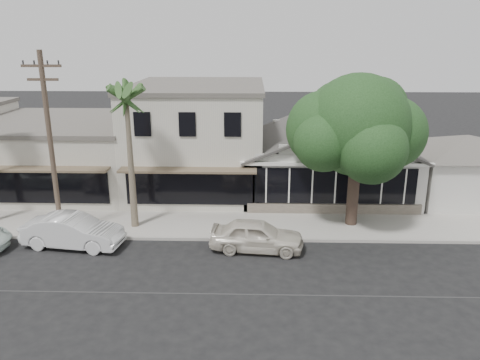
{
  "coord_description": "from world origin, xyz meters",
  "views": [
    {
      "loc": [
        0.46,
        -15.97,
        9.54
      ],
      "look_at": [
        -0.14,
        6.0,
        2.79
      ],
      "focal_mm": 35.0,
      "sensor_mm": 36.0,
      "label": 1
    }
  ],
  "objects_px": {
    "utility_pole": "(50,143)",
    "car_0": "(257,235)",
    "car_1": "(73,231)",
    "shade_tree": "(356,127)"
  },
  "relations": [
    {
      "from": "utility_pole",
      "to": "car_0",
      "type": "relative_size",
      "value": 2.08
    },
    {
      "from": "car_0",
      "to": "car_1",
      "type": "distance_m",
      "value": 8.67
    },
    {
      "from": "shade_tree",
      "to": "car_1",
      "type": "bearing_deg",
      "value": -167.19
    },
    {
      "from": "car_1",
      "to": "shade_tree",
      "type": "height_order",
      "value": "shade_tree"
    },
    {
      "from": "car_0",
      "to": "shade_tree",
      "type": "xyz_separation_m",
      "value": [
        4.9,
        3.25,
        4.48
      ]
    },
    {
      "from": "utility_pole",
      "to": "shade_tree",
      "type": "bearing_deg",
      "value": 7.87
    },
    {
      "from": "car_0",
      "to": "car_1",
      "type": "relative_size",
      "value": 0.92
    },
    {
      "from": "car_0",
      "to": "car_1",
      "type": "height_order",
      "value": "car_1"
    },
    {
      "from": "utility_pole",
      "to": "car_1",
      "type": "relative_size",
      "value": 1.92
    },
    {
      "from": "utility_pole",
      "to": "car_1",
      "type": "distance_m",
      "value": 4.28
    }
  ]
}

